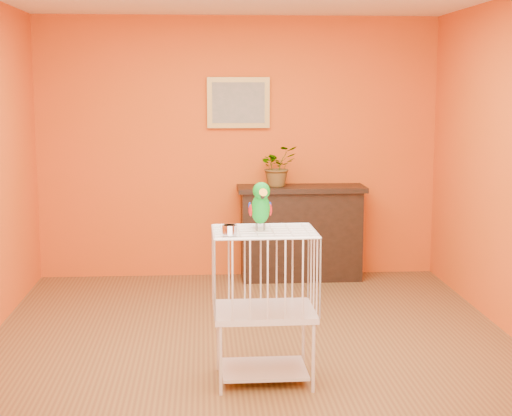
{
  "coord_description": "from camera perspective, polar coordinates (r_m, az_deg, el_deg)",
  "views": [
    {
      "loc": [
        -0.36,
        -5.6,
        1.9
      ],
      "look_at": [
        -0.02,
        -0.65,
        1.14
      ],
      "focal_mm": 55.0,
      "sensor_mm": 36.0,
      "label": 1
    }
  ],
  "objects": [
    {
      "name": "ground",
      "position": [
        5.92,
        -0.24,
        -9.96
      ],
      "size": [
        4.5,
        4.5,
        0.0
      ],
      "primitive_type": "plane",
      "color": "brown",
      "rests_on": "ground"
    },
    {
      "name": "room_shell",
      "position": [
        5.62,
        -0.25,
        5.53
      ],
      "size": [
        4.5,
        4.5,
        4.5
      ],
      "color": "#E25315",
      "rests_on": "ground"
    },
    {
      "name": "birdcage",
      "position": [
        5.09,
        0.59,
        -6.99
      ],
      "size": [
        0.65,
        0.51,
        1.0
      ],
      "rotation": [
        0.0,
        0.0,
        0.01
      ],
      "color": "beige",
      "rests_on": "ground"
    },
    {
      "name": "parrot",
      "position": [
        4.98,
        0.34,
        0.2
      ],
      "size": [
        0.16,
        0.28,
        0.31
      ],
      "rotation": [
        0.0,
        0.0,
        0.08
      ],
      "color": "#59544C",
      "rests_on": "birdcage"
    },
    {
      "name": "potted_plant",
      "position": [
        7.7,
        1.58,
        2.73
      ],
      "size": [
        0.49,
        0.51,
        0.31
      ],
      "primitive_type": "imported",
      "rotation": [
        0.0,
        0.0,
        0.41
      ],
      "color": "#26722D",
      "rests_on": "console_cabinet"
    },
    {
      "name": "feed_cup",
      "position": [
        4.8,
        -1.93,
        -1.62
      ],
      "size": [
        0.09,
        0.09,
        0.06
      ],
      "primitive_type": "cylinder",
      "color": "silver",
      "rests_on": "birdcage"
    },
    {
      "name": "framed_picture",
      "position": [
        7.82,
        -1.29,
        7.66
      ],
      "size": [
        0.62,
        0.04,
        0.5
      ],
      "color": "#A5843B",
      "rests_on": "room_shell"
    },
    {
      "name": "console_cabinet",
      "position": [
        7.82,
        3.27,
        -1.8
      ],
      "size": [
        1.26,
        0.45,
        0.94
      ],
      "color": "black",
      "rests_on": "ground"
    }
  ]
}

